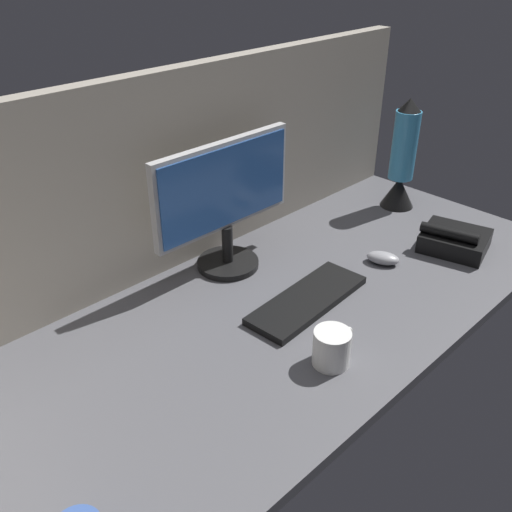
{
  "coord_description": "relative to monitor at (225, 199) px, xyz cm",
  "views": [
    {
      "loc": [
        -90.98,
        -82.13,
        86.82
      ],
      "look_at": [
        0.83,
        0.0,
        14.0
      ],
      "focal_mm": 39.57,
      "sensor_mm": 36.0,
      "label": 1
    }
  ],
  "objects": [
    {
      "name": "keyboard",
      "position": [
        2.35,
        -29.45,
        -20.25
      ],
      "size": [
        37.82,
        15.56,
        2.0
      ],
      "primitive_type": "cube",
      "rotation": [
        0.0,
        0.0,
        0.07
      ],
      "color": "black",
      "rests_on": "ground_plane"
    },
    {
      "name": "desk_phone",
      "position": [
        56.19,
        -41.93,
        -18.06
      ],
      "size": [
        21.28,
        22.7,
        8.8
      ],
      "color": "black",
      "rests_on": "ground_plane"
    },
    {
      "name": "ground_plane",
      "position": [
        -2.07,
        -25.12,
        -22.75
      ],
      "size": [
        180.0,
        80.0,
        3.0
      ],
      "primitive_type": "cube",
      "color": "#515156"
    },
    {
      "name": "mouse",
      "position": [
        33.7,
        -31.55,
        -19.55
      ],
      "size": [
        9.11,
        11.06,
        3.4
      ],
      "primitive_type": "ellipsoid",
      "rotation": [
        0.0,
        0.0,
        0.43
      ],
      "color": "#99999E",
      "rests_on": "ground_plane"
    },
    {
      "name": "cubicle_wall_back",
      "position": [
        -2.07,
        12.38,
        6.56
      ],
      "size": [
        180.0,
        5.0,
        55.61
      ],
      "color": "gray",
      "rests_on": "ground_plane"
    },
    {
      "name": "monitor",
      "position": [
        0.0,
        0.0,
        0.0
      ],
      "size": [
        46.67,
        18.0,
        37.65
      ],
      "color": "black",
      "rests_on": "ground_plane"
    },
    {
      "name": "mug_ceramic_white",
      "position": [
        -11.56,
        -48.69,
        -16.86
      ],
      "size": [
        11.81,
        8.58,
        8.74
      ],
      "color": "white",
      "rests_on": "ground_plane"
    },
    {
      "name": "lava_lamp",
      "position": [
        70.46,
        -12.09,
        -5.21
      ],
      "size": [
        11.68,
        11.68,
        38.24
      ],
      "color": "black",
      "rests_on": "ground_plane"
    }
  ]
}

